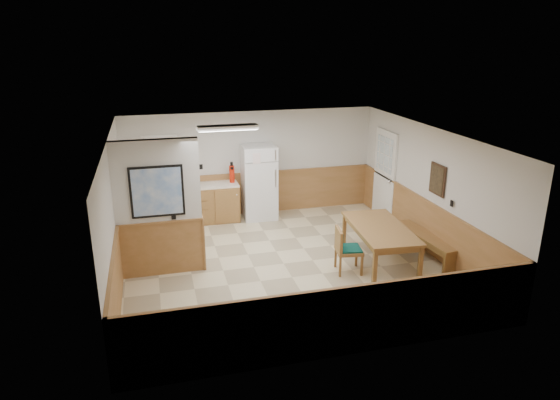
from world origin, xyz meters
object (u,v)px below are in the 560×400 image
object	(u,v)px
dining_bench	(425,239)
fire_extinguisher	(232,173)
dining_table	(380,231)
soap_bottle	(158,183)
dining_chair	(344,247)
refrigerator	(259,182)

from	to	relation	value
dining_bench	fire_extinguisher	bearing A→B (deg)	130.97
dining_table	soap_bottle	bearing A→B (deg)	146.35
dining_bench	dining_chair	world-z (taller)	dining_chair
dining_chair	soap_bottle	xyz separation A→B (m)	(-3.20, 3.32, 0.52)
dining_chair	fire_extinguisher	world-z (taller)	fire_extinguisher
refrigerator	fire_extinguisher	world-z (taller)	refrigerator
dining_table	dining_chair	distance (m)	0.82
refrigerator	dining_chair	world-z (taller)	refrigerator
refrigerator	fire_extinguisher	size ratio (longest dim) A/B	3.61
refrigerator	soap_bottle	size ratio (longest dim) A/B	7.60
refrigerator	dining_bench	size ratio (longest dim) A/B	1.00
dining_table	dining_bench	xyz separation A→B (m)	(1.03, 0.09, -0.31)
dining_bench	dining_chair	xyz separation A→B (m)	(-1.81, -0.25, 0.15)
dining_chair	soap_bottle	size ratio (longest dim) A/B	3.67
refrigerator	soap_bottle	distance (m)	2.32
refrigerator	dining_table	size ratio (longest dim) A/B	0.88
dining_bench	fire_extinguisher	distance (m)	4.58
dining_table	soap_bottle	xyz separation A→B (m)	(-3.98, 3.15, 0.36)
refrigerator	dining_table	distance (m)	3.50
dining_chair	fire_extinguisher	bearing A→B (deg)	123.07
refrigerator	dining_table	xyz separation A→B (m)	(1.66, -3.07, -0.22)
fire_extinguisher	soap_bottle	size ratio (longest dim) A/B	2.11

